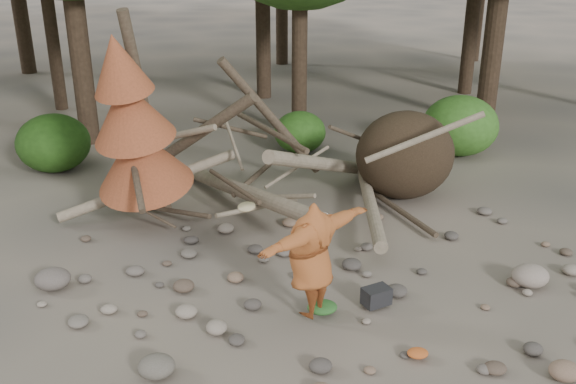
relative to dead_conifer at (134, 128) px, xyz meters
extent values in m
plane|color=#514C44|center=(3.12, -3.37, -2.11)|extent=(120.00, 120.00, 0.00)
ellipsoid|color=#332619|center=(5.72, 0.93, -1.12)|extent=(2.20, 1.87, 1.98)
cylinder|color=gray|center=(2.12, 0.33, -1.56)|extent=(2.61, 5.11, 1.08)
cylinder|color=gray|center=(3.92, 0.83, -1.21)|extent=(3.18, 3.71, 1.90)
cylinder|color=brown|center=(0.92, 1.23, -0.71)|extent=(3.08, 1.91, 2.49)
cylinder|color=gray|center=(4.72, 0.13, -1.76)|extent=(1.13, 4.98, 0.43)
cylinder|color=brown|center=(2.82, 1.43, -0.31)|extent=(2.39, 1.03, 2.89)
cylinder|color=gray|center=(0.12, 0.63, -1.41)|extent=(3.71, 0.86, 1.20)
cylinder|color=#4C3F30|center=(0.62, 0.13, -1.81)|extent=(1.52, 1.70, 0.49)
cylinder|color=gray|center=(3.32, 1.03, -1.31)|extent=(1.57, 0.85, 0.69)
cylinder|color=#4C3F30|center=(4.92, 1.53, -0.91)|extent=(1.92, 1.25, 1.10)
cylinder|color=gray|center=(1.92, 0.83, -0.61)|extent=(0.37, 1.42, 0.85)
cylinder|color=#4C3F30|center=(5.32, -0.17, -1.96)|extent=(0.79, 2.54, 0.12)
cylinder|color=gray|center=(2.32, -0.27, -1.66)|extent=(1.78, 1.11, 0.29)
cylinder|color=#4C3F30|center=(0.22, 0.43, 0.09)|extent=(0.67, 1.13, 4.35)
cone|color=brown|center=(0.06, 0.12, -0.61)|extent=(2.06, 2.13, 1.86)
cone|color=brown|center=(-0.05, -0.09, 0.39)|extent=(1.71, 1.78, 1.65)
cone|color=brown|center=(-0.14, -0.28, 1.29)|extent=(1.23, 1.30, 1.41)
cylinder|color=#38281C|center=(4.12, 5.83, 1.46)|extent=(0.44, 0.44, 7.14)
ellipsoid|color=#234C14|center=(-2.38, 3.83, -1.39)|extent=(1.80, 1.80, 1.44)
ellipsoid|color=#2E601B|center=(3.92, 4.43, -1.55)|extent=(1.40, 1.40, 1.12)
ellipsoid|color=#397223|center=(8.12, 3.63, -1.31)|extent=(2.00, 2.00, 1.60)
imported|color=#9C4E23|center=(2.80, -3.67, -1.10)|extent=(2.20, 1.90, 1.87)
cylinder|color=tan|center=(1.83, -3.92, -0.06)|extent=(0.29, 0.29, 0.08)
cube|color=black|center=(3.88, -3.51, -1.97)|extent=(0.50, 0.42, 0.29)
ellipsoid|color=#295B24|center=(2.99, -3.61, -2.02)|extent=(0.47, 0.40, 0.18)
ellipsoid|color=#B14F1E|center=(4.10, -4.91, -2.06)|extent=(0.30, 0.25, 0.11)
ellipsoid|color=#605A50|center=(0.50, -4.77, -1.96)|extent=(0.51, 0.46, 0.30)
ellipsoid|color=#7A604C|center=(5.91, -5.60, -1.98)|extent=(0.43, 0.38, 0.26)
ellipsoid|color=gray|center=(6.64, -3.22, -1.92)|extent=(0.63, 0.56, 0.38)
ellipsoid|color=#605751|center=(-1.34, -2.17, -1.93)|extent=(0.59, 0.54, 0.36)
camera|label=1|loc=(1.25, -12.05, 3.45)|focal=40.00mm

